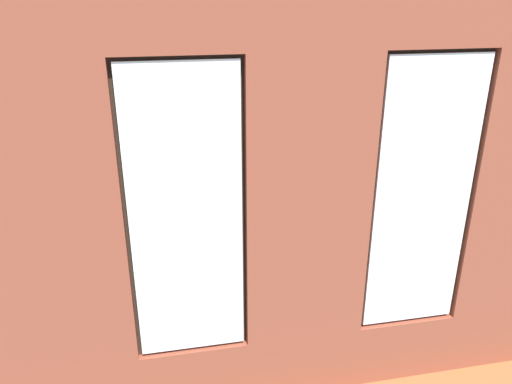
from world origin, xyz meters
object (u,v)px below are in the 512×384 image
(remote_black, at_px, (236,225))
(potted_plant_near_tv, at_px, (36,299))
(candle_jar, at_px, (220,232))
(remote_gray, at_px, (275,220))
(coffee_table, at_px, (250,232))
(potted_plant_corner_near_left, at_px, (389,143))
(potted_plant_between_couches, at_px, (359,272))
(potted_plant_by_left_couch, at_px, (378,195))
(cup_ceramic, at_px, (250,225))
(table_plant_small, at_px, (260,224))
(potted_plant_foreground_right, at_px, (53,168))
(potted_plant_beside_window_right, at_px, (40,324))
(couch_by_window, at_px, (219,320))
(couch_left, at_px, (456,239))
(media_console, at_px, (6,272))

(remote_black, relative_size, potted_plant_near_tv, 0.22)
(candle_jar, height_order, remote_gray, candle_jar)
(coffee_table, relative_size, candle_jar, 13.55)
(candle_jar, distance_m, potted_plant_corner_near_left, 3.66)
(coffee_table, xyz_separation_m, potted_plant_between_couches, (-0.80, 1.62, 0.28))
(potted_plant_by_left_couch, bearing_deg, candle_jar, 21.11)
(cup_ceramic, bearing_deg, coffee_table, 0.00)
(cup_ceramic, xyz_separation_m, table_plant_small, (-0.10, 0.13, 0.06))
(remote_black, xyz_separation_m, potted_plant_between_couches, (-0.96, 1.73, 0.22))
(cup_ceramic, xyz_separation_m, potted_plant_between_couches, (-0.80, 1.62, 0.18))
(remote_gray, xyz_separation_m, potted_plant_near_tv, (2.70, 1.37, 0.04))
(potted_plant_foreground_right, height_order, potted_plant_by_left_couch, potted_plant_foreground_right)
(potted_plant_near_tv, relative_size, potted_plant_beside_window_right, 0.64)
(coffee_table, height_order, potted_plant_foreground_right, potted_plant_foreground_right)
(couch_by_window, height_order, candle_jar, couch_by_window)
(cup_ceramic, bearing_deg, potted_plant_corner_near_left, -146.71)
(remote_black, bearing_deg, potted_plant_beside_window_right, -179.97)
(potted_plant_near_tv, bearing_deg, candle_jar, -150.51)
(coffee_table, height_order, remote_black, remote_black)
(couch_by_window, relative_size, cup_ceramic, 19.59)
(couch_left, bearing_deg, potted_plant_by_left_couch, -162.91)
(table_plant_small, distance_m, potted_plant_between_couches, 1.65)
(table_plant_small, bearing_deg, coffee_table, -51.59)
(potted_plant_near_tv, distance_m, potted_plant_foreground_right, 2.98)
(couch_by_window, xyz_separation_m, remote_black, (-0.46, -1.78, 0.12))
(couch_left, xyz_separation_m, remote_gray, (2.18, -0.76, 0.12))
(cup_ceramic, height_order, table_plant_small, table_plant_small)
(table_plant_small, bearing_deg, potted_plant_beside_window_right, 36.00)
(couch_by_window, xyz_separation_m, cup_ceramic, (-0.62, -1.67, 0.15))
(cup_ceramic, height_order, potted_plant_corner_near_left, potted_plant_corner_near_left)
(potted_plant_beside_window_right, bearing_deg, table_plant_small, -144.00)
(couch_by_window, relative_size, potted_plant_by_left_couch, 3.74)
(media_console, xyz_separation_m, potted_plant_between_couches, (-3.68, 1.40, 0.40))
(media_console, relative_size, potted_plant_foreground_right, 0.86)
(couch_by_window, relative_size, couch_left, 0.94)
(couch_left, bearing_deg, potted_plant_corner_near_left, 178.16)
(coffee_table, xyz_separation_m, remote_gray, (-0.37, -0.15, 0.06))
(cup_ceramic, height_order, remote_black, cup_ceramic)
(coffee_table, height_order, cup_ceramic, cup_ceramic)
(remote_black, bearing_deg, potted_plant_foreground_right, 103.08)
(couch_left, xyz_separation_m, potted_plant_by_left_couch, (0.40, -1.47, 0.03))
(potted_plant_foreground_right, bearing_deg, candle_jar, 139.80)
(coffee_table, distance_m, potted_plant_by_left_couch, 2.31)
(potted_plant_near_tv, relative_size, potted_plant_corner_near_left, 0.56)
(candle_jar, xyz_separation_m, remote_black, (-0.23, -0.23, -0.04))
(couch_by_window, bearing_deg, potted_plant_corner_near_left, -133.98)
(couch_by_window, distance_m, potted_plant_between_couches, 1.46)
(media_console, bearing_deg, table_plant_small, -178.09)
(remote_black, relative_size, potted_plant_corner_near_left, 0.12)
(candle_jar, xyz_separation_m, potted_plant_between_couches, (-1.20, 1.49, 0.18))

